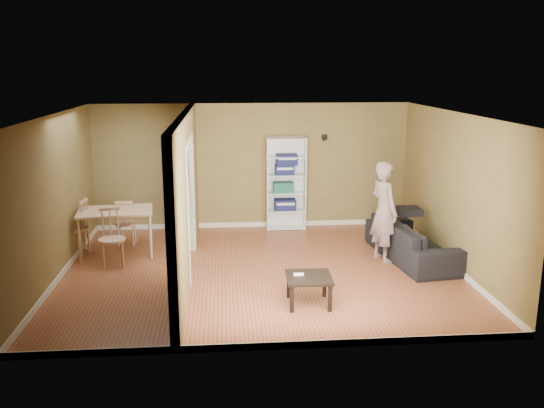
# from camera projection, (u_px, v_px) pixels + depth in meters

# --- Properties ---
(room_shell) EXTENTS (6.50, 6.50, 6.50)m
(room_shell) POSITION_uv_depth(u_px,v_px,m) (261.00, 195.00, 9.30)
(room_shell) COLOR #9D5835
(room_shell) RESTS_ON ground
(partition) EXTENTS (0.22, 5.50, 2.60)m
(partition) POSITION_uv_depth(u_px,v_px,m) (186.00, 196.00, 9.20)
(partition) COLOR olive
(partition) RESTS_ON ground
(wall_speaker) EXTENTS (0.10, 0.10, 0.10)m
(wall_speaker) POSITION_uv_depth(u_px,v_px,m) (324.00, 137.00, 11.89)
(wall_speaker) COLOR black
(wall_speaker) RESTS_ON room_shell
(sofa) EXTENTS (2.38, 1.25, 0.87)m
(sofa) POSITION_uv_depth(u_px,v_px,m) (412.00, 235.00, 10.12)
(sofa) COLOR black
(sofa) RESTS_ON ground
(person) EXTENTS (0.90, 0.79, 2.08)m
(person) POSITION_uv_depth(u_px,v_px,m) (384.00, 203.00, 9.91)
(person) COLOR slate
(person) RESTS_ON ground
(bookshelf) EXTENTS (0.81, 0.35, 1.92)m
(bookshelf) POSITION_uv_depth(u_px,v_px,m) (286.00, 183.00, 11.96)
(bookshelf) COLOR white
(bookshelf) RESTS_ON ground
(paper_box_navy_a) EXTENTS (0.44, 0.28, 0.22)m
(paper_box_navy_a) POSITION_uv_depth(u_px,v_px,m) (285.00, 204.00, 12.01)
(paper_box_navy_a) COLOR navy
(paper_box_navy_a) RESTS_ON bookshelf
(paper_box_teal) EXTENTS (0.42, 0.27, 0.21)m
(paper_box_teal) POSITION_uv_depth(u_px,v_px,m) (283.00, 187.00, 11.92)
(paper_box_teal) COLOR #135B4E
(paper_box_teal) RESTS_ON bookshelf
(paper_box_navy_b) EXTENTS (0.39, 0.25, 0.20)m
(paper_box_navy_b) POSITION_uv_depth(u_px,v_px,m) (285.00, 170.00, 11.84)
(paper_box_navy_b) COLOR navy
(paper_box_navy_b) RESTS_ON bookshelf
(paper_box_navy_c) EXTENTS (0.43, 0.28, 0.22)m
(paper_box_navy_c) POSITION_uv_depth(u_px,v_px,m) (287.00, 159.00, 11.79)
(paper_box_navy_c) COLOR navy
(paper_box_navy_c) RESTS_ON bookshelf
(coffee_table) EXTENTS (0.64, 0.64, 0.43)m
(coffee_table) POSITION_uv_depth(u_px,v_px,m) (309.00, 280.00, 8.18)
(coffee_table) COLOR black
(coffee_table) RESTS_ON ground
(game_controller) EXTENTS (0.15, 0.04, 0.03)m
(game_controller) POSITION_uv_depth(u_px,v_px,m) (299.00, 274.00, 8.20)
(game_controller) COLOR white
(game_controller) RESTS_ON coffee_table
(dining_table) EXTENTS (1.31, 0.87, 0.82)m
(dining_table) POSITION_uv_depth(u_px,v_px,m) (115.00, 214.00, 10.33)
(dining_table) COLOR #D9AE90
(dining_table) RESTS_ON ground
(chair_left) EXTENTS (0.53, 0.53, 1.02)m
(chair_left) POSITION_uv_depth(u_px,v_px,m) (75.00, 227.00, 10.35)
(chair_left) COLOR tan
(chair_left) RESTS_ON ground
(chair_near) EXTENTS (0.55, 0.55, 0.99)m
(chair_near) POSITION_uv_depth(u_px,v_px,m) (112.00, 238.00, 9.74)
(chair_near) COLOR tan
(chair_near) RESTS_ON ground
(chair_far) EXTENTS (0.42, 0.42, 0.90)m
(chair_far) POSITION_uv_depth(u_px,v_px,m) (126.00, 222.00, 10.92)
(chair_far) COLOR tan
(chair_far) RESTS_ON ground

